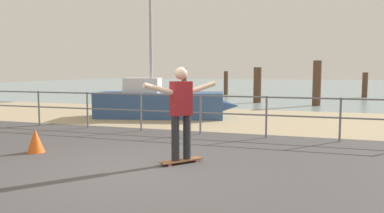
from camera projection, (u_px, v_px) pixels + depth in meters
The scene contains 13 objects.
ground_plane at pixel (111, 189), 5.27m from camera, with size 24.00×10.00×0.04m, color #474444.
beach_strip at pixel (229, 119), 12.85m from camera, with size 24.00×6.00×0.04m, color tan.
sea_surface at pixel (285, 86), 39.39m from camera, with size 72.00×50.00×0.04m, color #849EA3.
railing_fence at pixel (141, 106), 10.09m from camera, with size 13.54×0.05×1.05m.
sailboat at pixel (164, 103), 12.95m from camera, with size 5.07×2.33×4.49m.
skateboard at pixel (181, 161), 6.63m from camera, with size 0.67×0.74×0.08m.
skateboarder at pixel (181, 108), 6.54m from camera, with size 1.00×1.16×1.65m.
groyne_post_0 at pixel (184, 81), 25.36m from camera, with size 0.36×0.36×1.78m, color #513826.
groyne_post_1 at pixel (226, 83), 24.82m from camera, with size 0.28×0.28×1.59m, color #513826.
groyne_post_2 at pixel (257, 85), 18.78m from camera, with size 0.40×0.40×1.81m, color #513826.
groyne_post_3 at pixel (317, 83), 17.20m from camera, with size 0.38×0.38×2.11m, color #513826.
groyne_post_4 at pixel (365, 85), 22.38m from camera, with size 0.32×0.32×1.53m, color #513826.
traffic_cone at pixel (36, 141), 7.48m from camera, with size 0.36×0.36×0.50m, color #E55919.
Camera 1 is at (2.66, -5.54, 1.69)m, focal length 34.72 mm.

